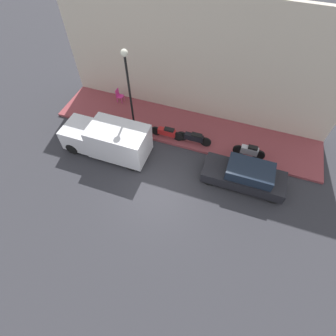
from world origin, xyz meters
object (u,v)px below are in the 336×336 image
at_px(streetlamp, 128,80).
at_px(motorcycle_red, 167,132).
at_px(motorcycle_black, 194,138).
at_px(parked_car, 245,175).
at_px(delivery_van, 107,139).
at_px(scooter_silver, 249,151).
at_px(cafe_chair, 119,95).

bearing_deg(streetlamp, motorcycle_red, -91.70).
bearing_deg(streetlamp, motorcycle_black, -89.45).
bearing_deg(parked_car, motorcycle_red, 71.35).
height_order(delivery_van, motorcycle_black, delivery_van).
xyz_separation_m(scooter_silver, motorcycle_red, (-0.11, 4.78, -0.04)).
bearing_deg(motorcycle_black, scooter_silver, -89.82).
relative_size(parked_car, cafe_chair, 4.61).
xyz_separation_m(motorcycle_black, motorcycle_red, (-0.10, 1.62, -0.01)).
xyz_separation_m(delivery_van, scooter_silver, (2.08, -7.59, -0.38)).
xyz_separation_m(parked_car, streetlamp, (1.69, 6.97, 2.93)).
distance_m(delivery_van, scooter_silver, 7.88).
distance_m(motorcycle_black, streetlamp, 4.81).
bearing_deg(scooter_silver, streetlamp, 90.38).
height_order(parked_car, cafe_chair, parked_car).
bearing_deg(delivery_van, cafe_chair, 17.95).
bearing_deg(streetlamp, delivery_van, 161.83).
bearing_deg(motorcycle_black, delivery_van, 115.10).
distance_m(delivery_van, cafe_chair, 4.33).
xyz_separation_m(parked_car, cafe_chair, (3.76, 8.97, 0.02)).
height_order(scooter_silver, streetlamp, streetlamp).
distance_m(delivery_van, streetlamp, 3.36).
height_order(motorcycle_black, streetlamp, streetlamp).
height_order(scooter_silver, motorcycle_red, scooter_silver).
relative_size(motorcycle_red, cafe_chair, 2.20).
bearing_deg(scooter_silver, motorcycle_black, 90.18).
bearing_deg(motorcycle_black, motorcycle_red, 93.52).
height_order(delivery_van, streetlamp, streetlamp).
height_order(parked_car, scooter_silver, parked_car).
bearing_deg(motorcycle_red, delivery_van, 125.10).
relative_size(motorcycle_black, cafe_chair, 2.26).
distance_m(motorcycle_black, motorcycle_red, 1.62).
relative_size(motorcycle_black, scooter_silver, 1.16).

